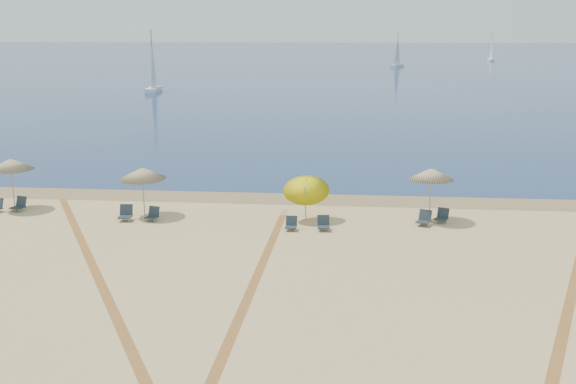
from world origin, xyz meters
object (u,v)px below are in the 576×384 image
Objects in this scene: sailboat_2 at (491,53)px; umbrella_2 at (143,173)px; chair_4 at (126,213)px; sailboat_1 at (397,57)px; chair_3 at (19,205)px; umbrella_3 at (306,186)px; umbrella_1 at (11,164)px; chair_7 at (323,224)px; sailboat_0 at (153,73)px; umbrella_4 at (431,174)px; chair_6 at (291,224)px; chair_5 at (153,214)px; chair_9 at (442,216)px; chair_8 at (424,219)px.

umbrella_2 is at bearing -104.77° from sailboat_2.
chair_4 is 135.67m from sailboat_1.
umbrella_3 is at bearing 16.13° from chair_3.
umbrella_1 is at bearing 174.46° from umbrella_2.
sailboat_0 is at bearing 107.10° from chair_7.
umbrella_3 is at bearing -0.37° from chair_4.
umbrella_4 is 20.49m from chair_3.
chair_6 is at bearing -70.00° from sailboat_1.
chair_3 is 6.01m from chair_4.
sailboat_1 reaches higher than sailboat_2.
chair_5 is (-7.31, -0.67, -1.42)m from umbrella_3.
chair_6 is 172.91m from sailboat_2.
sailboat_1 reaches higher than chair_9.
umbrella_1 is 174.54m from sailboat_2.
chair_8 is 1.07× the size of chair_9.
sailboat_2 is at bearing 71.42° from umbrella_1.
sailboat_2 is (55.14, 165.88, 1.99)m from chair_3.
umbrella_2 is 0.32× the size of sailboat_2.
chair_3 is at bearing 167.65° from chair_7.
chair_4 is at bearing -124.54° from umbrella_2.
chair_4 is at bearing -175.07° from umbrella_3.
umbrella_2 is 3.31× the size of chair_5.
chair_3 is at bearing 178.32° from umbrella_3.
chair_9 is (5.55, 1.82, -0.00)m from chair_7.
sailboat_0 reaches higher than umbrella_1.
umbrella_2 reaches higher than chair_6.
umbrella_3 reaches higher than chair_9.
sailboat_0 reaches higher than umbrella_2.
chair_5 is 0.92× the size of chair_9.
chair_5 is 68.32m from sailboat_0.
chair_7 is (1.47, 0.12, 0.02)m from chair_6.
sailboat_0 is (-25.81, 66.51, 2.38)m from chair_6.
umbrella_3 is 2.93× the size of chair_3.
umbrella_4 reaches higher than chair_5.
umbrella_2 is 13.87m from umbrella_4.
umbrella_3 is at bearing 115.88° from chair_7.
umbrella_2 is at bearing 178.68° from umbrella_3.
chair_5 is 0.10× the size of sailboat_2.
umbrella_4 is 4.18× the size of chair_6.
umbrella_3 is 0.31× the size of sailboat_1.
sailboat_1 is 43.35m from sailboat_2.
chair_5 is 8.25m from chair_7.
chair_3 is 174.82m from sailboat_2.
chair_3 is at bearing -179.36° from umbrella_4.
chair_4 is (6.38, -1.61, -1.97)m from umbrella_1.
chair_4 is 0.10× the size of sailboat_2.
chair_9 is at bearing -1.27° from chair_4.
chair_3 is at bearing 177.89° from umbrella_2.
chair_5 is 6.81m from chair_6.
umbrella_4 reaches higher than umbrella_2.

